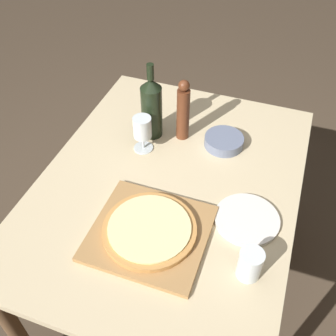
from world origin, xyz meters
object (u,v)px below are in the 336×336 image
Objects in this scene: pepper_mill at (183,111)px; pizza at (150,229)px; small_bowl at (224,141)px; wine_bottle at (152,107)px; wine_glass at (142,129)px.

pizza is at bearing -83.87° from pepper_mill.
pepper_mill is at bearing -179.09° from small_bowl.
wine_bottle is at bearing -168.03° from pepper_mill.
pepper_mill reaches higher than small_bowl.
pizza is 0.53m from small_bowl.
pepper_mill is 1.77× the size of wine_glass.
wine_bottle reaches higher than wine_glass.
pepper_mill is at bearing 11.97° from wine_bottle.
wine_bottle reaches higher than pizza.
small_bowl is at bearing 23.05° from wine_glass.
wine_bottle is 2.07× the size of small_bowl.
pizza is 1.95× the size of small_bowl.
pizza is 2.02× the size of wine_glass.
pizza is 0.53m from wine_bottle.
pepper_mill is (0.12, 0.03, -0.01)m from wine_bottle.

